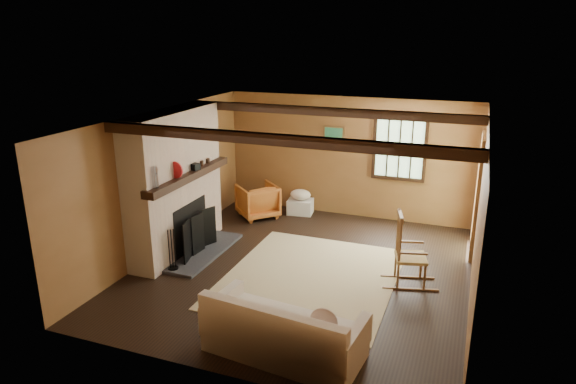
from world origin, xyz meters
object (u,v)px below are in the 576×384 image
at_px(sofa, 283,335).
at_px(armchair, 258,201).
at_px(laundry_basket, 300,207).
at_px(rocking_chair, 408,255).
at_px(fireplace, 176,189).

distance_m(sofa, armchair, 4.69).
distance_m(laundry_basket, armchair, 0.90).
height_order(rocking_chair, sofa, rocking_chair).
xyz_separation_m(fireplace, rocking_chair, (3.82, 0.11, -0.63)).
height_order(rocking_chair, armchair, rocking_chair).
distance_m(fireplace, sofa, 3.60).
relative_size(fireplace, laundry_basket, 4.80).
distance_m(fireplace, armchair, 2.20).
bearing_deg(sofa, rocking_chair, 70.97).
xyz_separation_m(laundry_basket, armchair, (-0.75, -0.47, 0.19)).
bearing_deg(laundry_basket, sofa, -73.12).
relative_size(rocking_chair, armchair, 1.51).
relative_size(fireplace, armchair, 3.23).
bearing_deg(fireplace, rocking_chair, 1.64).
xyz_separation_m(sofa, armchair, (-2.15, 4.16, 0.07)).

